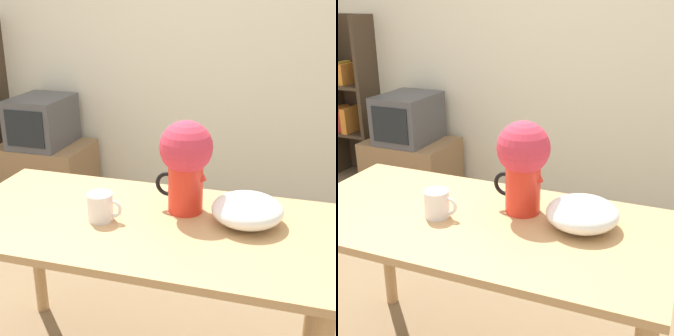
# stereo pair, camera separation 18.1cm
# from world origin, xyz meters

# --- Properties ---
(wall_back) EXTENTS (8.00, 0.05, 2.60)m
(wall_back) POSITION_xyz_m (0.00, 2.00, 1.30)
(wall_back) COLOR #EDE5CC
(wall_back) RESTS_ON ground_plane
(table) EXTENTS (1.48, 0.73, 0.78)m
(table) POSITION_xyz_m (0.18, 0.02, 0.66)
(table) COLOR tan
(table) RESTS_ON ground_plane
(flower_vase) EXTENTS (0.23, 0.21, 0.37)m
(flower_vase) POSITION_xyz_m (0.33, 0.15, 0.99)
(flower_vase) COLOR red
(flower_vase) RESTS_ON table
(coffee_mug) EXTENTS (0.14, 0.10, 0.11)m
(coffee_mug) POSITION_xyz_m (0.04, -0.02, 0.83)
(coffee_mug) COLOR white
(coffee_mug) RESTS_ON table
(white_bowl) EXTENTS (0.27, 0.27, 0.11)m
(white_bowl) POSITION_xyz_m (0.58, 0.11, 0.83)
(white_bowl) COLOR white
(white_bowl) RESTS_ON table
(tv_stand) EXTENTS (0.70, 0.52, 0.46)m
(tv_stand) POSITION_xyz_m (-1.22, 1.65, 0.23)
(tv_stand) COLOR #8E6B47
(tv_stand) RESTS_ON ground_plane
(tv_set) EXTENTS (0.40, 0.50, 0.38)m
(tv_set) POSITION_xyz_m (-1.22, 1.65, 0.65)
(tv_set) COLOR #4C4C51
(tv_set) RESTS_ON tv_stand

